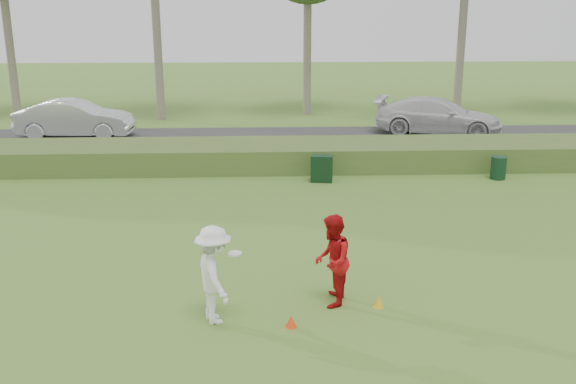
{
  "coord_description": "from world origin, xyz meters",
  "views": [
    {
      "loc": [
        -0.71,
        -11.71,
        5.85
      ],
      "look_at": [
        0.0,
        4.0,
        1.3
      ],
      "focal_mm": 40.0,
      "sensor_mm": 36.0,
      "label": 1
    }
  ],
  "objects_px": {
    "player_red": "(332,261)",
    "utility_cabinet": "(322,169)",
    "player_white": "(214,275)",
    "cone_orange": "(291,321)",
    "car_right": "(438,116)",
    "cone_yellow": "(379,301)",
    "car_mid": "(75,119)",
    "trash_bin": "(498,168)"
  },
  "relations": [
    {
      "from": "cone_orange",
      "to": "utility_cabinet",
      "type": "bearing_deg",
      "value": 81.41
    },
    {
      "from": "cone_yellow",
      "to": "utility_cabinet",
      "type": "distance_m",
      "value": 9.75
    },
    {
      "from": "player_red",
      "to": "utility_cabinet",
      "type": "xyz_separation_m",
      "value": [
        0.71,
        9.54,
        -0.48
      ]
    },
    {
      "from": "player_white",
      "to": "car_right",
      "type": "xyz_separation_m",
      "value": [
        9.32,
        18.31,
        -0.05
      ]
    },
    {
      "from": "trash_bin",
      "to": "car_right",
      "type": "relative_size",
      "value": 0.14
    },
    {
      "from": "cone_yellow",
      "to": "player_red",
      "type": "bearing_deg",
      "value": 168.1
    },
    {
      "from": "player_red",
      "to": "car_mid",
      "type": "height_order",
      "value": "player_red"
    },
    {
      "from": "player_red",
      "to": "trash_bin",
      "type": "bearing_deg",
      "value": 155.47
    },
    {
      "from": "player_red",
      "to": "cone_orange",
      "type": "relative_size",
      "value": 8.02
    },
    {
      "from": "player_red",
      "to": "car_mid",
      "type": "xyz_separation_m",
      "value": [
        -9.88,
        17.6,
        -0.03
      ]
    },
    {
      "from": "cone_yellow",
      "to": "car_mid",
      "type": "relative_size",
      "value": 0.05
    },
    {
      "from": "player_red",
      "to": "cone_orange",
      "type": "bearing_deg",
      "value": -30.85
    },
    {
      "from": "utility_cabinet",
      "to": "cone_yellow",
      "type": "bearing_deg",
      "value": -80.02
    },
    {
      "from": "cone_yellow",
      "to": "trash_bin",
      "type": "bearing_deg",
      "value": 58.43
    },
    {
      "from": "player_white",
      "to": "car_right",
      "type": "distance_m",
      "value": 20.54
    },
    {
      "from": "trash_bin",
      "to": "car_right",
      "type": "height_order",
      "value": "car_right"
    },
    {
      "from": "cone_orange",
      "to": "utility_cabinet",
      "type": "relative_size",
      "value": 0.25
    },
    {
      "from": "trash_bin",
      "to": "player_white",
      "type": "bearing_deg",
      "value": -132.18
    },
    {
      "from": "cone_orange",
      "to": "car_mid",
      "type": "height_order",
      "value": "car_mid"
    },
    {
      "from": "player_white",
      "to": "cone_yellow",
      "type": "relative_size",
      "value": 7.71
    },
    {
      "from": "utility_cabinet",
      "to": "car_right",
      "type": "distance_m",
      "value": 10.28
    },
    {
      "from": "cone_yellow",
      "to": "trash_bin",
      "type": "distance_m",
      "value": 11.52
    },
    {
      "from": "player_white",
      "to": "car_mid",
      "type": "distance_m",
      "value": 19.75
    },
    {
      "from": "cone_orange",
      "to": "trash_bin",
      "type": "xyz_separation_m",
      "value": [
        7.84,
        10.57,
        0.28
      ]
    },
    {
      "from": "utility_cabinet",
      "to": "car_right",
      "type": "xyz_separation_m",
      "value": [
        6.28,
        8.13,
        0.44
      ]
    },
    {
      "from": "player_red",
      "to": "utility_cabinet",
      "type": "bearing_deg",
      "value": -172.86
    },
    {
      "from": "player_white",
      "to": "car_mid",
      "type": "relative_size",
      "value": 0.37
    },
    {
      "from": "trash_bin",
      "to": "cone_orange",
      "type": "bearing_deg",
      "value": -126.57
    },
    {
      "from": "cone_orange",
      "to": "car_right",
      "type": "bearing_deg",
      "value": 67.1
    },
    {
      "from": "utility_cabinet",
      "to": "car_mid",
      "type": "relative_size",
      "value": 0.18
    },
    {
      "from": "player_white",
      "to": "player_red",
      "type": "distance_m",
      "value": 2.41
    },
    {
      "from": "utility_cabinet",
      "to": "car_right",
      "type": "height_order",
      "value": "car_right"
    },
    {
      "from": "cone_yellow",
      "to": "car_mid",
      "type": "height_order",
      "value": "car_mid"
    },
    {
      "from": "player_white",
      "to": "cone_orange",
      "type": "relative_size",
      "value": 8.15
    },
    {
      "from": "cone_orange",
      "to": "utility_cabinet",
      "type": "height_order",
      "value": "utility_cabinet"
    },
    {
      "from": "player_red",
      "to": "cone_orange",
      "type": "height_order",
      "value": "player_red"
    },
    {
      "from": "player_red",
      "to": "car_mid",
      "type": "relative_size",
      "value": 0.36
    },
    {
      "from": "trash_bin",
      "to": "cone_yellow",
      "type": "bearing_deg",
      "value": -121.57
    },
    {
      "from": "player_white",
      "to": "cone_orange",
      "type": "distance_m",
      "value": 1.71
    },
    {
      "from": "utility_cabinet",
      "to": "car_right",
      "type": "bearing_deg",
      "value": 60.95
    },
    {
      "from": "player_red",
      "to": "car_right",
      "type": "distance_m",
      "value": 19.0
    },
    {
      "from": "player_white",
      "to": "utility_cabinet",
      "type": "relative_size",
      "value": 2.07
    }
  ]
}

